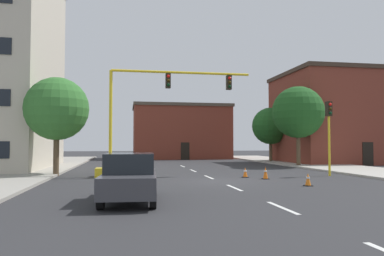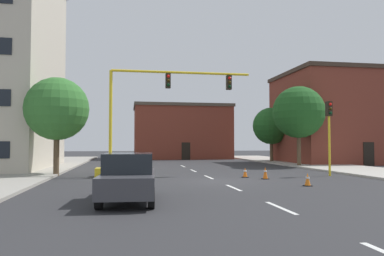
# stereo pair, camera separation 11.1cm
# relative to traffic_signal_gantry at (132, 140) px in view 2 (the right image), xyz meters

# --- Properties ---
(ground_plane) EXTENTS (160.00, 160.00, 0.00)m
(ground_plane) POSITION_rel_traffic_signal_gantry_xyz_m (4.71, -3.96, -2.30)
(ground_plane) COLOR #2D2D30
(sidewalk_left) EXTENTS (6.00, 56.00, 0.14)m
(sidewalk_left) POSITION_rel_traffic_signal_gantry_xyz_m (-7.65, 4.04, -2.23)
(sidewalk_left) COLOR #9E998E
(sidewalk_left) RESTS_ON ground_plane
(sidewalk_right) EXTENTS (6.00, 56.00, 0.14)m
(sidewalk_right) POSITION_rel_traffic_signal_gantry_xyz_m (17.06, 4.04, -2.23)
(sidewalk_right) COLOR #B2ADA3
(sidewalk_right) RESTS_ON ground_plane
(lane_stripe_seg_1) EXTENTS (0.16, 2.40, 0.01)m
(lane_stripe_seg_1) POSITION_rel_traffic_signal_gantry_xyz_m (4.71, -12.46, -2.30)
(lane_stripe_seg_1) COLOR silver
(lane_stripe_seg_1) RESTS_ON ground_plane
(lane_stripe_seg_2) EXTENTS (0.16, 2.40, 0.01)m
(lane_stripe_seg_2) POSITION_rel_traffic_signal_gantry_xyz_m (4.71, -6.96, -2.30)
(lane_stripe_seg_2) COLOR silver
(lane_stripe_seg_2) RESTS_ON ground_plane
(lane_stripe_seg_3) EXTENTS (0.16, 2.40, 0.01)m
(lane_stripe_seg_3) POSITION_rel_traffic_signal_gantry_xyz_m (4.71, -1.46, -2.30)
(lane_stripe_seg_3) COLOR silver
(lane_stripe_seg_3) RESTS_ON ground_plane
(lane_stripe_seg_4) EXTENTS (0.16, 2.40, 0.01)m
(lane_stripe_seg_4) POSITION_rel_traffic_signal_gantry_xyz_m (4.71, 4.04, -2.30)
(lane_stripe_seg_4) COLOR silver
(lane_stripe_seg_4) RESTS_ON ground_plane
(lane_stripe_seg_5) EXTENTS (0.16, 2.40, 0.01)m
(lane_stripe_seg_5) POSITION_rel_traffic_signal_gantry_xyz_m (4.71, 9.54, -2.30)
(lane_stripe_seg_5) COLOR silver
(lane_stripe_seg_5) RESTS_ON ground_plane
(building_brick_center) EXTENTS (13.01, 8.71, 7.28)m
(building_brick_center) POSITION_rel_traffic_signal_gantry_xyz_m (6.96, 26.68, 1.35)
(building_brick_center) COLOR brown
(building_brick_center) RESTS_ON ground_plane
(building_row_right) EXTENTS (11.79, 10.33, 9.61)m
(building_row_right) POSITION_rel_traffic_signal_gantry_xyz_m (21.90, 12.39, 2.52)
(building_row_right) COLOR brown
(building_row_right) RESTS_ON ground_plane
(traffic_signal_gantry) EXTENTS (10.02, 1.20, 6.83)m
(traffic_signal_gantry) POSITION_rel_traffic_signal_gantry_xyz_m (0.00, 0.00, 0.00)
(traffic_signal_gantry) COLOR yellow
(traffic_signal_gantry) RESTS_ON ground_plane
(traffic_light_pole_right) EXTENTS (0.32, 0.47, 4.80)m
(traffic_light_pole_right) POSITION_rel_traffic_signal_gantry_xyz_m (12.55, -1.97, 1.23)
(traffic_light_pole_right) COLOR yellow
(traffic_light_pole_right) RESTS_ON ground_plane
(tree_left_near) EXTENTS (4.07, 4.07, 6.36)m
(tree_left_near) POSITION_rel_traffic_signal_gantry_xyz_m (-4.78, 1.03, 2.01)
(tree_left_near) COLOR brown
(tree_left_near) RESTS_ON ground_plane
(tree_right_mid) EXTENTS (4.66, 4.66, 7.22)m
(tree_right_mid) POSITION_rel_traffic_signal_gantry_xyz_m (14.83, 7.11, 2.58)
(tree_right_mid) COLOR brown
(tree_right_mid) RESTS_ON ground_plane
(tree_right_far) EXTENTS (4.07, 4.07, 6.05)m
(tree_right_far) POSITION_rel_traffic_signal_gantry_xyz_m (15.36, 14.90, 1.70)
(tree_right_far) COLOR brown
(tree_right_far) RESTS_ON ground_plane
(sedan_dark_gray_near_left) EXTENTS (2.14, 4.61, 1.74)m
(sedan_dark_gray_near_left) POSITION_rel_traffic_signal_gantry_xyz_m (-0.19, -10.30, -1.41)
(sedan_dark_gray_near_left) COLOR #3D3D42
(sedan_dark_gray_near_left) RESTS_ON ground_plane
(traffic_cone_roadside_a) EXTENTS (0.36, 0.36, 0.62)m
(traffic_cone_roadside_a) POSITION_rel_traffic_signal_gantry_xyz_m (6.88, -2.00, -2.00)
(traffic_cone_roadside_a) COLOR black
(traffic_cone_roadside_a) RESTS_ON ground_plane
(traffic_cone_roadside_b) EXTENTS (0.36, 0.36, 0.64)m
(traffic_cone_roadside_b) POSITION_rel_traffic_signal_gantry_xyz_m (8.48, -6.91, -1.99)
(traffic_cone_roadside_b) COLOR black
(traffic_cone_roadside_b) RESTS_ON ground_plane
(traffic_cone_roadside_c) EXTENTS (0.36, 0.36, 0.73)m
(traffic_cone_roadside_c) POSITION_rel_traffic_signal_gantry_xyz_m (7.71, -3.24, -1.94)
(traffic_cone_roadside_c) COLOR black
(traffic_cone_roadside_c) RESTS_ON ground_plane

